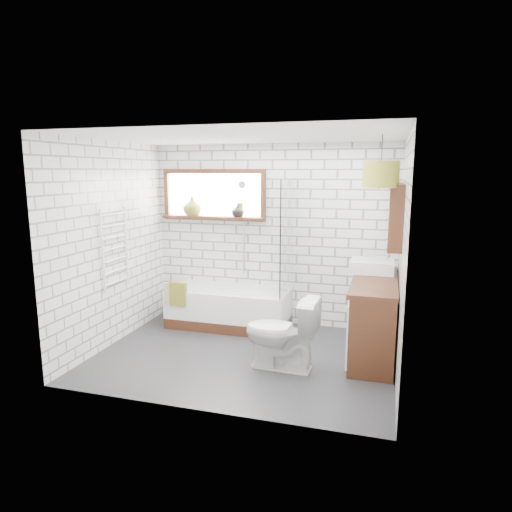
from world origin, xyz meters
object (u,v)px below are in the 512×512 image
(basin, at_px, (372,266))
(toilet, at_px, (281,333))
(vanity, at_px, (374,317))
(bathtub, at_px, (229,308))
(pendant, at_px, (381,174))

(basin, relative_size, toilet, 0.64)
(vanity, height_order, basin, basin)
(bathtub, height_order, basin, basin)
(bathtub, relative_size, basin, 3.18)
(basin, xyz_separation_m, pendant, (0.06, -0.79, 1.12))
(vanity, height_order, pendant, pendant)
(vanity, xyz_separation_m, basin, (-0.06, 0.38, 0.53))
(toilet, distance_m, pendant, 1.97)
(vanity, relative_size, basin, 3.05)
(basin, height_order, toilet, basin)
(bathtub, distance_m, vanity, 2.02)
(toilet, bearing_deg, basin, 143.30)
(bathtub, xyz_separation_m, basin, (1.90, -0.06, 0.71))
(basin, relative_size, pendant, 1.42)
(bathtub, xyz_separation_m, vanity, (1.96, -0.44, 0.19))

